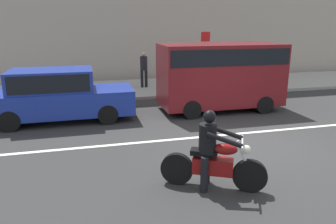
# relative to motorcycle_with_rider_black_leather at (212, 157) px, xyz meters

# --- Properties ---
(ground_plane) EXTENTS (80.00, 80.00, 0.00)m
(ground_plane) POSITION_rel_motorcycle_with_rider_black_leather_xyz_m (1.98, 1.89, -0.65)
(ground_plane) COLOR #2C2C2C
(sidewalk_slab) EXTENTS (40.00, 4.40, 0.14)m
(sidewalk_slab) POSITION_rel_motorcycle_with_rider_black_leather_xyz_m (1.98, 9.89, -0.58)
(sidewalk_slab) COLOR #99968E
(sidewalk_slab) RESTS_ON ground_plane
(lane_marking_stripe) EXTENTS (18.00, 0.14, 0.01)m
(lane_marking_stripe) POSITION_rel_motorcycle_with_rider_black_leather_xyz_m (2.76, 2.79, -0.65)
(lane_marking_stripe) COLOR silver
(lane_marking_stripe) RESTS_ON ground_plane
(motorcycle_with_rider_black_leather) EXTENTS (1.92, 1.09, 1.59)m
(motorcycle_with_rider_black_leather) POSITION_rel_motorcycle_with_rider_black_leather_xyz_m (0.00, 0.00, 0.00)
(motorcycle_with_rider_black_leather) COLOR black
(motorcycle_with_rider_black_leather) RESTS_ON ground_plane
(parked_van_maroon) EXTENTS (4.41, 1.96, 2.44)m
(parked_van_maroon) POSITION_rel_motorcycle_with_rider_black_leather_xyz_m (2.48, 5.47, 0.75)
(parked_van_maroon) COLOR maroon
(parked_van_maroon) RESTS_ON ground_plane
(parked_sedan_cobalt_blue) EXTENTS (4.70, 1.82, 1.72)m
(parked_sedan_cobalt_blue) POSITION_rel_motorcycle_with_rider_black_leather_xyz_m (-3.23, 5.49, 0.24)
(parked_sedan_cobalt_blue) COLOR navy
(parked_sedan_cobalt_blue) RESTS_ON ground_plane
(street_sign_post) EXTENTS (0.44, 0.08, 2.63)m
(street_sign_post) POSITION_rel_motorcycle_with_rider_black_leather_xyz_m (3.28, 9.22, 1.08)
(street_sign_post) COLOR gray
(street_sign_post) RESTS_ON sidewalk_slab
(pedestrian_bystander) EXTENTS (0.34, 0.34, 1.69)m
(pedestrian_bystander) POSITION_rel_motorcycle_with_rider_black_leather_xyz_m (0.40, 9.77, 0.47)
(pedestrian_bystander) COLOR black
(pedestrian_bystander) RESTS_ON sidewalk_slab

